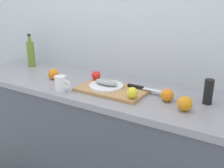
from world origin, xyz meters
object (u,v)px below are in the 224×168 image
(cutting_board, at_px, (112,90))
(pepper_mill, at_px, (208,92))
(olive_oil_bottle, at_px, (31,53))
(orange_0, at_px, (53,74))
(chef_knife, at_px, (143,88))
(white_plate, at_px, (106,86))
(fish_fillet, at_px, (106,82))
(coffee_mug_0, at_px, (61,84))
(lemon_0, at_px, (132,93))

(cutting_board, xyz_separation_m, pepper_mill, (0.57, 0.11, 0.06))
(olive_oil_bottle, bearing_deg, orange_0, -22.81)
(chef_knife, xyz_separation_m, pepper_mill, (0.39, 0.02, 0.04))
(white_plate, distance_m, fish_fillet, 0.03)
(coffee_mug_0, height_order, pepper_mill, pepper_mill)
(cutting_board, relative_size, olive_oil_bottle, 1.57)
(chef_knife, bearing_deg, lemon_0, -86.05)
(chef_knife, distance_m, orange_0, 0.69)
(chef_knife, height_order, coffee_mug_0, coffee_mug_0)
(olive_oil_bottle, relative_size, orange_0, 3.59)
(white_plate, xyz_separation_m, lemon_0, (0.23, -0.08, 0.03))
(white_plate, relative_size, pepper_mill, 1.55)
(olive_oil_bottle, bearing_deg, cutting_board, -10.66)
(fish_fillet, xyz_separation_m, orange_0, (-0.46, -0.01, -0.01))
(chef_knife, relative_size, coffee_mug_0, 2.53)
(fish_fillet, height_order, olive_oil_bottle, olive_oil_bottle)
(white_plate, xyz_separation_m, coffee_mug_0, (-0.24, -0.17, 0.02))
(white_plate, bearing_deg, cutting_board, -3.89)
(chef_knife, bearing_deg, white_plate, -158.39)
(white_plate, bearing_deg, lemon_0, -19.76)
(cutting_board, relative_size, lemon_0, 6.77)
(olive_oil_bottle, distance_m, orange_0, 0.47)
(lemon_0, distance_m, orange_0, 0.70)
(orange_0, bearing_deg, fish_fillet, 0.96)
(fish_fillet, height_order, orange_0, orange_0)
(lemon_0, xyz_separation_m, orange_0, (-0.69, 0.08, -0.01))
(white_plate, bearing_deg, coffee_mug_0, -143.40)
(lemon_0, height_order, pepper_mill, pepper_mill)
(cutting_board, relative_size, fish_fillet, 2.65)
(fish_fillet, distance_m, chef_knife, 0.24)
(orange_0, bearing_deg, cutting_board, 0.52)
(chef_knife, height_order, olive_oil_bottle, olive_oil_bottle)
(chef_knife, xyz_separation_m, coffee_mug_0, (-0.46, -0.26, 0.02))
(cutting_board, distance_m, fish_fillet, 0.06)
(cutting_board, distance_m, coffee_mug_0, 0.33)
(lemon_0, relative_size, coffee_mug_0, 0.57)
(chef_knife, bearing_deg, pepper_mill, 5.00)
(chef_knife, height_order, pepper_mill, pepper_mill)
(chef_knife, bearing_deg, orange_0, -170.92)
(lemon_0, relative_size, olive_oil_bottle, 0.23)
(fish_fillet, distance_m, orange_0, 0.46)
(chef_knife, distance_m, pepper_mill, 0.39)
(cutting_board, distance_m, lemon_0, 0.21)
(orange_0, bearing_deg, lemon_0, -6.27)
(orange_0, bearing_deg, white_plate, 0.96)
(chef_knife, relative_size, olive_oil_bottle, 1.02)
(white_plate, relative_size, orange_0, 2.83)
(white_plate, distance_m, pepper_mill, 0.63)
(lemon_0, height_order, coffee_mug_0, coffee_mug_0)
(lemon_0, height_order, olive_oil_bottle, olive_oil_bottle)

